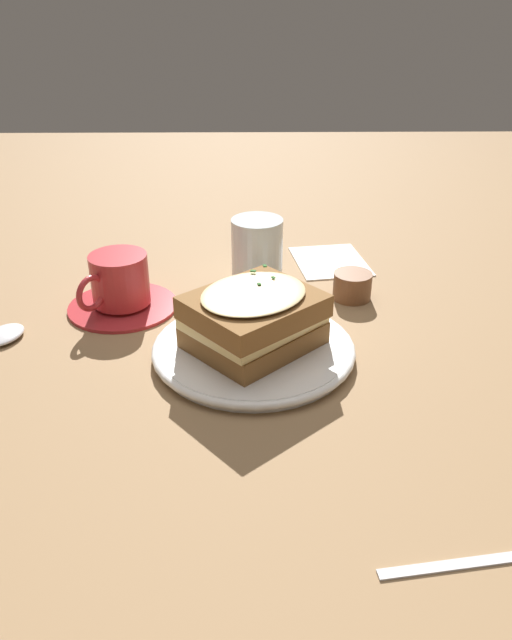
{
  "coord_description": "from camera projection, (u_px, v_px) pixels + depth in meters",
  "views": [
    {
      "loc": [
        -0.59,
        0.01,
        0.37
      ],
      "look_at": [
        0.01,
        -0.0,
        0.05
      ],
      "focal_mm": 35.0,
      "sensor_mm": 36.0,
      "label": 1
    }
  ],
  "objects": [
    {
      "name": "sandwich",
      "position": [
        256.0,
        317.0,
        0.67
      ],
      "size": [
        0.18,
        0.17,
        0.07
      ],
      "rotation": [
        0.0,
        0.0,
        2.32
      ],
      "color": "brown",
      "rests_on": "dinner_plate"
    },
    {
      "name": "teacup_with_saucer",
      "position": [
        120.0,
        287.0,
        0.79
      ],
      "size": [
        0.14,
        0.14,
        0.07
      ],
      "rotation": [
        0.0,
        0.0,
        2.56
      ],
      "color": "#AD282D",
      "rests_on": "ground_plane"
    },
    {
      "name": "condiment_pot",
      "position": [
        352.0,
        286.0,
        0.82
      ],
      "size": [
        0.05,
        0.05,
        0.04
      ],
      "primitive_type": "cylinder",
      "color": "brown",
      "rests_on": "ground_plane"
    },
    {
      "name": "napkin",
      "position": [
        330.0,
        261.0,
        0.94
      ],
      "size": [
        0.14,
        0.12,
        0.0
      ],
      "primitive_type": "cube",
      "rotation": [
        0.0,
        0.0,
        0.15
      ],
      "color": "white",
      "rests_on": "ground_plane"
    },
    {
      "name": "dinner_plate",
      "position": [
        256.0,
        349.0,
        0.7
      ],
      "size": [
        0.23,
        0.23,
        0.02
      ],
      "color": "white",
      "rests_on": "ground_plane"
    },
    {
      "name": "ground_plane",
      "position": [
        254.0,
        361.0,
        0.69
      ],
      "size": [
        2.4,
        2.4,
        0.0
      ],
      "primitive_type": "plane",
      "color": "olive"
    },
    {
      "name": "water_glass",
      "position": [
        257.0,
        254.0,
        0.84
      ],
      "size": [
        0.07,
        0.07,
        0.1
      ],
      "primitive_type": "cylinder",
      "color": "silver",
      "rests_on": "ground_plane"
    }
  ]
}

